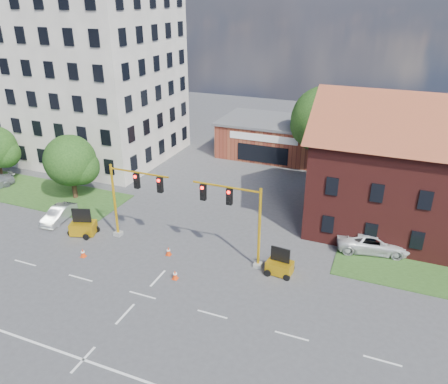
{
  "coord_description": "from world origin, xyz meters",
  "views": [
    {
      "loc": [
        13.71,
        -19.53,
        17.99
      ],
      "look_at": [
        1.72,
        10.0,
        3.52
      ],
      "focal_mm": 35.0,
      "sensor_mm": 36.0,
      "label": 1
    }
  ],
  "objects_px": {
    "signal_mast_east": "(237,215)",
    "trailer_east": "(280,266)",
    "trailer_west": "(83,227)",
    "pickup_white": "(373,242)",
    "signal_mast_west": "(131,195)"
  },
  "relations": [
    {
      "from": "signal_mast_west",
      "to": "trailer_east",
      "type": "distance_m",
      "value": 12.47
    },
    {
      "from": "signal_mast_west",
      "to": "pickup_white",
      "type": "xyz_separation_m",
      "value": [
        17.83,
        5.4,
        -3.16
      ]
    },
    {
      "from": "signal_mast_west",
      "to": "signal_mast_east",
      "type": "bearing_deg",
      "value": 0.0
    },
    {
      "from": "trailer_west",
      "to": "trailer_east",
      "type": "height_order",
      "value": "trailer_west"
    },
    {
      "from": "trailer_west",
      "to": "trailer_east",
      "type": "xyz_separation_m",
      "value": [
        16.36,
        0.67,
        -0.07
      ]
    },
    {
      "from": "signal_mast_east",
      "to": "trailer_west",
      "type": "distance_m",
      "value": 13.47
    },
    {
      "from": "trailer_east",
      "to": "signal_mast_east",
      "type": "bearing_deg",
      "value": -179.38
    },
    {
      "from": "trailer_west",
      "to": "pickup_white",
      "type": "height_order",
      "value": "trailer_west"
    },
    {
      "from": "signal_mast_east",
      "to": "trailer_east",
      "type": "height_order",
      "value": "signal_mast_east"
    },
    {
      "from": "signal_mast_west",
      "to": "trailer_west",
      "type": "bearing_deg",
      "value": -167.93
    },
    {
      "from": "signal_mast_east",
      "to": "trailer_east",
      "type": "xyz_separation_m",
      "value": [
        3.31,
        -0.26,
        -3.29
      ]
    },
    {
      "from": "signal_mast_west",
      "to": "pickup_white",
      "type": "distance_m",
      "value": 18.89
    },
    {
      "from": "signal_mast_east",
      "to": "pickup_white",
      "type": "xyz_separation_m",
      "value": [
        9.12,
        5.4,
        -3.16
      ]
    },
    {
      "from": "trailer_east",
      "to": "pickup_white",
      "type": "xyz_separation_m",
      "value": [
        5.81,
        5.66,
        0.13
      ]
    },
    {
      "from": "signal_mast_east",
      "to": "trailer_east",
      "type": "relative_size",
      "value": 3.08
    }
  ]
}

